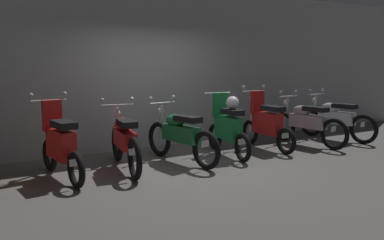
{
  "coord_description": "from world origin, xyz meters",
  "views": [
    {
      "loc": [
        -3.23,
        -5.59,
        1.72
      ],
      "look_at": [
        0.19,
        0.31,
        0.75
      ],
      "focal_mm": 36.63,
      "sensor_mm": 36.0,
      "label": 1
    }
  ],
  "objects_px": {
    "motorbike_slot_5": "(227,126)",
    "motorbike_slot_7": "(307,122)",
    "motorbike_slot_2": "(60,144)",
    "motorbike_slot_4": "(180,135)",
    "motorbike_slot_6": "(266,123)",
    "motorbike_slot_8": "(335,118)",
    "motorbike_slot_3": "(124,140)"
  },
  "relations": [
    {
      "from": "motorbike_slot_5",
      "to": "motorbike_slot_7",
      "type": "distance_m",
      "value": 2.04
    },
    {
      "from": "motorbike_slot_2",
      "to": "motorbike_slot_4",
      "type": "bearing_deg",
      "value": -0.5
    },
    {
      "from": "motorbike_slot_2",
      "to": "motorbike_slot_6",
      "type": "relative_size",
      "value": 1.0
    },
    {
      "from": "motorbike_slot_8",
      "to": "motorbike_slot_5",
      "type": "bearing_deg",
      "value": -179.03
    },
    {
      "from": "motorbike_slot_6",
      "to": "motorbike_slot_7",
      "type": "distance_m",
      "value": 1.03
    },
    {
      "from": "motorbike_slot_6",
      "to": "motorbike_slot_7",
      "type": "height_order",
      "value": "motorbike_slot_6"
    },
    {
      "from": "motorbike_slot_3",
      "to": "motorbike_slot_7",
      "type": "relative_size",
      "value": 1.0
    },
    {
      "from": "motorbike_slot_5",
      "to": "motorbike_slot_4",
      "type": "bearing_deg",
      "value": -179.13
    },
    {
      "from": "motorbike_slot_7",
      "to": "motorbike_slot_8",
      "type": "height_order",
      "value": "same"
    },
    {
      "from": "motorbike_slot_7",
      "to": "motorbike_slot_8",
      "type": "xyz_separation_m",
      "value": [
        1.02,
        0.1,
        0.0
      ]
    },
    {
      "from": "motorbike_slot_6",
      "to": "motorbike_slot_7",
      "type": "relative_size",
      "value": 0.86
    },
    {
      "from": "motorbike_slot_5",
      "to": "motorbike_slot_2",
      "type": "bearing_deg",
      "value": 179.96
    },
    {
      "from": "motorbike_slot_2",
      "to": "motorbike_slot_8",
      "type": "xyz_separation_m",
      "value": [
        6.14,
        0.05,
        -0.04
      ]
    },
    {
      "from": "motorbike_slot_6",
      "to": "motorbike_slot_3",
      "type": "bearing_deg",
      "value": -178.97
    },
    {
      "from": "motorbike_slot_4",
      "to": "motorbike_slot_6",
      "type": "height_order",
      "value": "motorbike_slot_6"
    },
    {
      "from": "motorbike_slot_2",
      "to": "motorbike_slot_8",
      "type": "relative_size",
      "value": 0.87
    },
    {
      "from": "motorbike_slot_4",
      "to": "motorbike_slot_5",
      "type": "distance_m",
      "value": 1.03
    },
    {
      "from": "motorbike_slot_5",
      "to": "motorbike_slot_6",
      "type": "bearing_deg",
      "value": 4.8
    },
    {
      "from": "motorbike_slot_8",
      "to": "motorbike_slot_4",
      "type": "bearing_deg",
      "value": -179.05
    },
    {
      "from": "motorbike_slot_5",
      "to": "motorbike_slot_7",
      "type": "relative_size",
      "value": 0.86
    },
    {
      "from": "motorbike_slot_3",
      "to": "motorbike_slot_5",
      "type": "relative_size",
      "value": 1.16
    },
    {
      "from": "motorbike_slot_4",
      "to": "motorbike_slot_5",
      "type": "height_order",
      "value": "motorbike_slot_5"
    },
    {
      "from": "motorbike_slot_4",
      "to": "motorbike_slot_5",
      "type": "bearing_deg",
      "value": 0.87
    },
    {
      "from": "motorbike_slot_7",
      "to": "motorbike_slot_8",
      "type": "relative_size",
      "value": 1.0
    },
    {
      "from": "motorbike_slot_4",
      "to": "motorbike_slot_7",
      "type": "height_order",
      "value": "same"
    },
    {
      "from": "motorbike_slot_6",
      "to": "motorbike_slot_2",
      "type": "bearing_deg",
      "value": -178.83
    },
    {
      "from": "motorbike_slot_2",
      "to": "motorbike_slot_7",
      "type": "distance_m",
      "value": 5.12
    },
    {
      "from": "motorbike_slot_5",
      "to": "motorbike_slot_6",
      "type": "distance_m",
      "value": 1.03
    },
    {
      "from": "motorbike_slot_7",
      "to": "motorbike_slot_2",
      "type": "bearing_deg",
      "value": 179.46
    },
    {
      "from": "motorbike_slot_2",
      "to": "motorbike_slot_6",
      "type": "distance_m",
      "value": 4.1
    },
    {
      "from": "motorbike_slot_2",
      "to": "motorbike_slot_8",
      "type": "bearing_deg",
      "value": 0.47
    },
    {
      "from": "motorbike_slot_3",
      "to": "motorbike_slot_6",
      "type": "relative_size",
      "value": 1.16
    }
  ]
}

